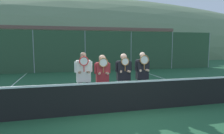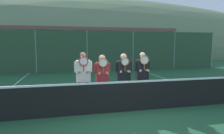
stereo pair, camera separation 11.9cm
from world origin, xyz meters
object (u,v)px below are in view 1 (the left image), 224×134
object	(u,v)px
car_far_left	(3,59)
car_center	(119,57)
player_center_right	(124,74)
player_center_left	(102,76)
car_right_of_center	(171,57)
player_rightmost	(142,74)
car_left_of_center	(66,57)
player_leftmost	(84,76)

from	to	relation	value
car_far_left	car_center	world-z (taller)	car_far_left
player_center_right	player_center_left	bearing A→B (deg)	-172.07
player_center_left	car_right_of_center	xyz separation A→B (m)	(9.34, 11.52, -0.17)
car_far_left	car_center	bearing A→B (deg)	2.71
car_far_left	car_right_of_center	world-z (taller)	car_far_left
car_right_of_center	player_center_right	bearing A→B (deg)	-126.86
car_far_left	player_rightmost	bearing A→B (deg)	-57.07
player_center_right	car_right_of_center	world-z (taller)	player_center_right
player_rightmost	car_center	distance (m)	12.30
car_left_of_center	car_right_of_center	size ratio (longest dim) A/B	0.87
player_center_left	player_center_right	xyz separation A→B (m)	(0.78, 0.11, 0.02)
player_leftmost	car_far_left	xyz separation A→B (m)	(-5.40, 11.57, -0.15)
player_center_right	player_rightmost	bearing A→B (deg)	-8.04
car_far_left	car_left_of_center	xyz separation A→B (m)	(5.10, 0.34, 0.00)
player_rightmost	car_left_of_center	bearing A→B (deg)	101.31
car_left_of_center	car_right_of_center	distance (m)	10.28
player_leftmost	player_center_right	world-z (taller)	player_leftmost
player_center_right	car_left_of_center	distance (m)	11.92
player_center_right	player_rightmost	xyz separation A→B (m)	(0.66, -0.09, 0.00)
player_leftmost	car_center	size ratio (longest dim) A/B	0.42
player_rightmost	car_center	xyz separation A→B (m)	(2.60, 12.03, -0.14)
player_center_left	car_right_of_center	world-z (taller)	player_center_left
player_leftmost	car_right_of_center	world-z (taller)	player_leftmost
player_center_right	car_center	bearing A→B (deg)	74.70
player_center_right	player_rightmost	world-z (taller)	player_rightmost
player_center_right	car_far_left	world-z (taller)	car_far_left
player_center_left	car_center	bearing A→B (deg)	71.43
player_rightmost	car_right_of_center	distance (m)	13.96
player_center_left	car_center	distance (m)	12.70
car_far_left	car_center	distance (m)	10.09
player_center_right	car_left_of_center	world-z (taller)	car_left_of_center
player_rightmost	car_far_left	distance (m)	13.76
car_left_of_center	car_right_of_center	bearing A→B (deg)	-2.12
player_center_right	player_rightmost	size ratio (longest dim) A/B	0.98
player_rightmost	car_right_of_center	bearing A→B (deg)	55.55
car_left_of_center	car_right_of_center	xyz separation A→B (m)	(10.27, -0.38, -0.07)
player_center_right	car_right_of_center	size ratio (longest dim) A/B	0.38
player_center_left	car_right_of_center	size ratio (longest dim) A/B	0.37
player_center_left	car_left_of_center	xyz separation A→B (m)	(-0.93, 11.90, -0.10)
car_left_of_center	car_center	bearing A→B (deg)	1.59
player_center_right	car_right_of_center	distance (m)	14.27
car_left_of_center	player_center_left	bearing A→B (deg)	-85.52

